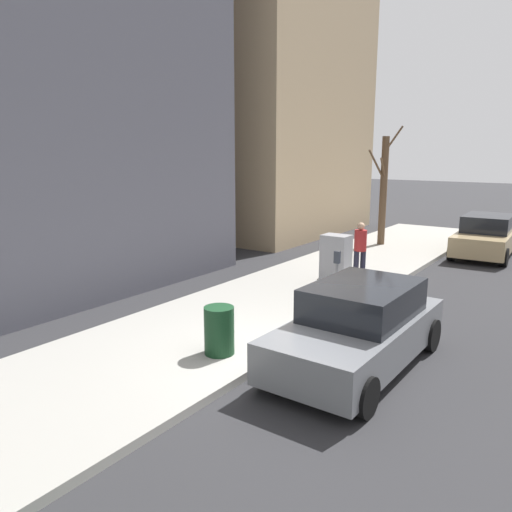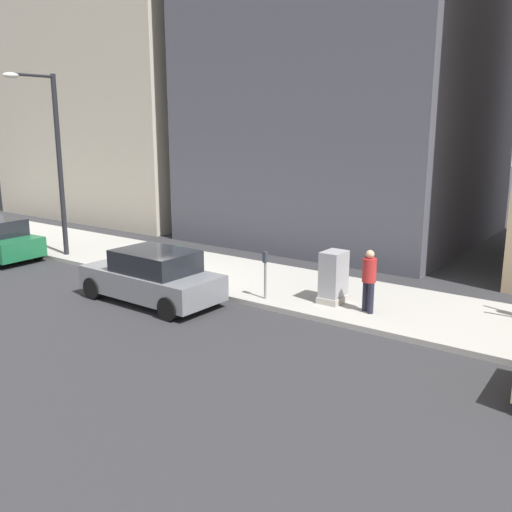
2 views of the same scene
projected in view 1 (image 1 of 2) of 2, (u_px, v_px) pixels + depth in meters
The scene contains 10 objects.
ground_plane at pixel (276, 362), 9.28m from camera, with size 120.00×120.00×0.00m, color #2B2B2D.
sidewalk at pixel (195, 336), 10.39m from camera, with size 4.00×36.00×0.15m, color #9E9B93.
parked_car_tan at pixel (486, 236), 18.56m from camera, with size 2.05×4.26×1.52m.
parked_car_grey at pixel (359, 327), 8.98m from camera, with size 1.98×4.23×1.52m.
parking_meter at pixel (337, 272), 12.05m from camera, with size 0.14×0.10×1.35m.
utility_box at pixel (336, 261), 13.91m from camera, with size 0.83×0.61×1.43m.
bare_tree at pixel (383, 189), 19.75m from camera, with size 0.80×1.60×4.68m.
trash_bin at pixel (219, 330), 9.22m from camera, with size 0.56×0.56×0.90m, color #14381E.
pedestrian_near_meter at pixel (360, 247), 14.66m from camera, with size 0.36×0.37×1.66m.
office_tower_left at pixel (248, 58), 23.77m from camera, with size 9.24×9.24×16.37m, color tan.
Camera 1 is at (-4.67, 7.31, 3.85)m, focal length 35.00 mm.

